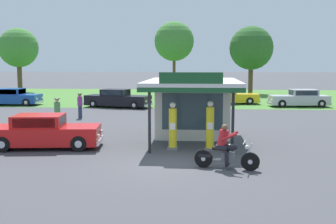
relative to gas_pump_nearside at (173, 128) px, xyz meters
The scene contains 16 objects.
ground_plane 2.64m from the gas_pump_nearside, 84.80° to the right, with size 300.00×300.00×0.00m, color #424247.
grass_verge_strip 27.56m from the gas_pump_nearside, 89.54° to the left, with size 120.00×24.00×0.01m, color #477A33.
service_station_kiosk 3.24m from the gas_pump_nearside, 75.49° to the left, with size 4.26×6.42×3.32m.
gas_pump_nearside is the anchor object (origin of this frame).
gas_pump_offside 1.58m from the gas_pump_nearside, ahead, with size 0.44×0.44×2.10m.
motorcycle_with_rider 3.76m from the gas_pump_nearside, 56.69° to the right, with size 2.24×0.79×1.58m.
featured_classic_sedan 5.60m from the gas_pump_nearside, behind, with size 4.98×2.38×1.45m.
parked_car_second_row_spare 17.18m from the gas_pump_nearside, 109.42° to the left, with size 5.81×3.07×1.51m.
parked_car_back_row_left 20.26m from the gas_pump_nearside, 79.94° to the left, with size 5.67×2.15×1.49m.
parked_car_back_row_centre_left 23.10m from the gas_pump_nearside, 131.36° to the left, with size 4.92×2.02×1.46m.
parked_car_back_row_far_left 20.37m from the gas_pump_nearside, 62.23° to the left, with size 5.14×2.19×1.46m.
bystander_chatting_near_pumps 11.68m from the gas_pump_nearside, 126.01° to the left, with size 0.37×0.37×1.67m.
bystander_leaning_by_kiosk 8.69m from the gas_pump_nearside, 142.81° to the left, with size 0.37×0.37×1.71m.
tree_oak_left 33.28m from the gas_pump_nearside, 77.67° to the left, with size 5.13×5.13×7.98m.
tree_oak_far_right 34.32m from the gas_pump_nearside, 93.53° to the left, with size 4.86×4.86×8.74m.
tree_oak_far_left 39.81m from the gas_pump_nearside, 123.14° to the left, with size 4.90×4.90×8.02m.
Camera 1 is at (0.96, -14.77, 3.69)m, focal length 43.87 mm.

